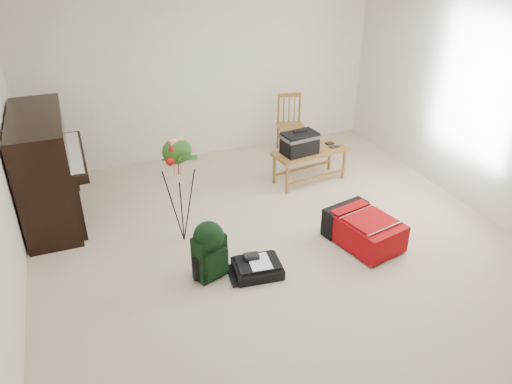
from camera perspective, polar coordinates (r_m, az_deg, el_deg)
name	(u,v)px	position (r m, az deg, el deg)	size (l,w,h in m)	color
floor	(282,252)	(5.28, 3.00, -6.84)	(5.00, 5.50, 0.01)	#BEAE99
wall_back	(204,69)	(7.13, -5.95, 13.78)	(5.00, 0.04, 2.50)	silver
wall_right	(495,109)	(6.09, 25.64, 8.51)	(0.04, 5.50, 2.50)	silver
piano	(47,171)	(6.04, -22.82, 2.22)	(0.71, 1.50, 1.25)	black
bench	(302,145)	(6.42, 5.32, 5.36)	(1.03, 0.52, 0.76)	olive
dining_chair	(290,125)	(7.40, 3.93, 7.65)	(0.44, 0.44, 0.86)	olive
red_suitcase	(361,227)	(5.47, 11.93, -3.95)	(0.67, 0.87, 0.33)	#AD070E
black_duffel	(257,267)	(4.95, 0.13, -8.60)	(0.50, 0.42, 0.19)	black
green_backpack	(209,248)	(4.78, -5.36, -6.37)	(0.35, 0.33, 0.60)	black
flower_stand	(180,192)	(5.21, -8.66, 0.03)	(0.49, 0.49, 1.22)	black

